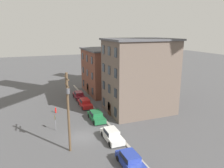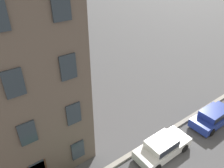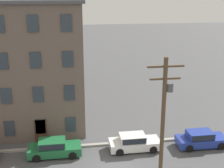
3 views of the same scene
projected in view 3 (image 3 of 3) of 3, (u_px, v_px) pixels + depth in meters
name	position (u px, v px, depth m)	size (l,w,h in m)	color
kerb_strip	(108.00, 144.00, 28.06)	(56.00, 0.36, 0.16)	#9E998E
apartment_midblock	(41.00, 61.00, 31.95)	(8.63, 11.42, 12.57)	#66564C
car_green	(54.00, 147.00, 26.08)	(4.40, 1.92, 1.43)	#1E6638
car_white	(134.00, 142.00, 27.01)	(4.40, 1.92, 1.43)	silver
car_blue	(201.00, 138.00, 27.62)	(4.40, 1.92, 1.43)	#233899
utility_pole	(164.00, 119.00, 20.52)	(2.40, 0.44, 9.43)	brown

